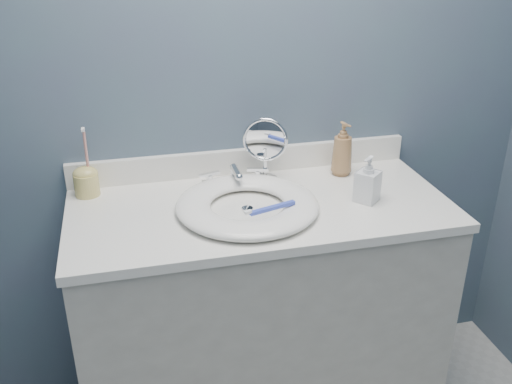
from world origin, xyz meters
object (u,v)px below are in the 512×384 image
object	(u,v)px
makeup_mirror	(265,147)
soap_bottle_clear	(368,179)
toothbrush_holder	(86,180)
soap_bottle_amber	(342,149)

from	to	relation	value
makeup_mirror	soap_bottle_clear	bearing A→B (deg)	-19.98
makeup_mirror	soap_bottle_clear	world-z (taller)	makeup_mirror
soap_bottle_clear	toothbrush_holder	world-z (taller)	toothbrush_holder
soap_bottle_amber	toothbrush_holder	world-z (taller)	toothbrush_holder
makeup_mirror	soap_bottle_clear	size ratio (longest dim) A/B	1.51
makeup_mirror	soap_bottle_amber	size ratio (longest dim) A/B	1.19
soap_bottle_amber	toothbrush_holder	size ratio (longest dim) A/B	0.83
soap_bottle_amber	toothbrush_holder	xyz separation A→B (m)	(-0.88, 0.03, -0.04)
makeup_mirror	toothbrush_holder	size ratio (longest dim) A/B	0.98
makeup_mirror	toothbrush_holder	bearing A→B (deg)	-162.96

